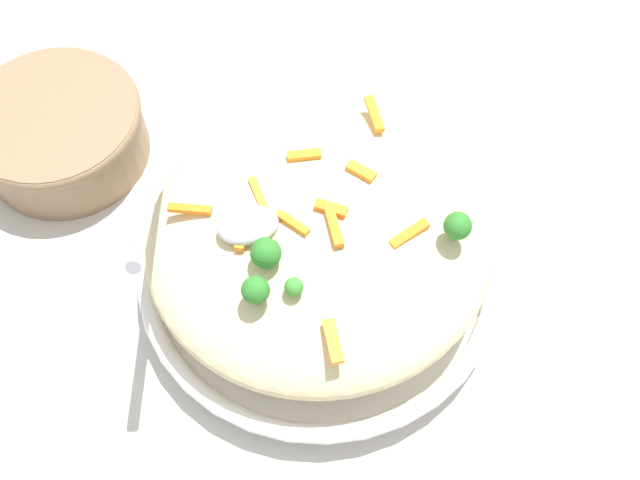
% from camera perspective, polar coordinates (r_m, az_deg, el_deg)
% --- Properties ---
extents(ground_plane, '(2.40, 2.40, 0.00)m').
position_cam_1_polar(ground_plane, '(0.78, -0.00, -2.75)').
color(ground_plane, beige).
extents(serving_bowl, '(0.37, 0.37, 0.04)m').
position_cam_1_polar(serving_bowl, '(0.76, -0.00, -1.99)').
color(serving_bowl, white).
rests_on(serving_bowl, ground_plane).
extents(pasta_mound, '(0.33, 0.32, 0.09)m').
position_cam_1_polar(pasta_mound, '(0.71, -0.00, 0.26)').
color(pasta_mound, beige).
rests_on(pasta_mound, serving_bowl).
extents(carrot_piece_0, '(0.02, 0.03, 0.01)m').
position_cam_1_polar(carrot_piece_0, '(0.66, -6.01, 0.19)').
color(carrot_piece_0, orange).
rests_on(carrot_piece_0, pasta_mound).
extents(carrot_piece_1, '(0.01, 0.04, 0.01)m').
position_cam_1_polar(carrot_piece_1, '(0.74, 4.22, 9.70)').
color(carrot_piece_1, orange).
rests_on(carrot_piece_1, pasta_mound).
extents(carrot_piece_2, '(0.03, 0.02, 0.01)m').
position_cam_1_polar(carrot_piece_2, '(0.67, 0.78, 2.66)').
color(carrot_piece_2, orange).
rests_on(carrot_piece_2, pasta_mound).
extents(carrot_piece_3, '(0.01, 0.04, 0.01)m').
position_cam_1_polar(carrot_piece_3, '(0.66, 1.06, 1.09)').
color(carrot_piece_3, orange).
rests_on(carrot_piece_3, pasta_mound).
extents(carrot_piece_4, '(0.03, 0.01, 0.01)m').
position_cam_1_polar(carrot_piece_4, '(0.70, -0.90, 6.64)').
color(carrot_piece_4, orange).
rests_on(carrot_piece_4, pasta_mound).
extents(carrot_piece_5, '(0.01, 0.04, 0.01)m').
position_cam_1_polar(carrot_piece_5, '(0.68, -4.80, 3.59)').
color(carrot_piece_5, orange).
rests_on(carrot_piece_5, pasta_mound).
extents(carrot_piece_6, '(0.04, 0.02, 0.01)m').
position_cam_1_polar(carrot_piece_6, '(0.69, -10.05, 2.37)').
color(carrot_piece_6, orange).
rests_on(carrot_piece_6, pasta_mound).
extents(carrot_piece_7, '(0.04, 0.02, 0.01)m').
position_cam_1_polar(carrot_piece_7, '(0.67, 6.92, 0.48)').
color(carrot_piece_7, orange).
rests_on(carrot_piece_7, pasta_mound).
extents(carrot_piece_8, '(0.01, 0.04, 0.01)m').
position_cam_1_polar(carrot_piece_8, '(0.62, 1.01, -7.83)').
color(carrot_piece_8, orange).
rests_on(carrot_piece_8, pasta_mound).
extents(carrot_piece_9, '(0.03, 0.03, 0.01)m').
position_cam_1_polar(carrot_piece_9, '(0.69, 3.19, 5.28)').
color(carrot_piece_9, orange).
rests_on(carrot_piece_9, pasta_mound).
extents(carrot_piece_10, '(0.03, 0.03, 0.01)m').
position_cam_1_polar(carrot_piece_10, '(0.66, -2.13, 1.32)').
color(carrot_piece_10, orange).
rests_on(carrot_piece_10, pasta_mound).
extents(broccoli_floret_0, '(0.02, 0.02, 0.02)m').
position_cam_1_polar(broccoli_floret_0, '(0.63, -2.03, -3.66)').
color(broccoli_floret_0, '#377928').
rests_on(broccoli_floret_0, pasta_mound).
extents(broccoli_floret_1, '(0.02, 0.02, 0.03)m').
position_cam_1_polar(broccoli_floret_1, '(0.62, -5.00, -3.90)').
color(broccoli_floret_1, '#296820').
rests_on(broccoli_floret_1, pasta_mound).
extents(broccoli_floret_2, '(0.03, 0.03, 0.03)m').
position_cam_1_polar(broccoli_floret_2, '(0.66, 10.59, 1.06)').
color(broccoli_floret_2, '#296820').
rests_on(broccoli_floret_2, pasta_mound).
extents(broccoli_floret_3, '(0.03, 0.03, 0.03)m').
position_cam_1_polar(broccoli_floret_3, '(0.64, -4.21, -1.04)').
color(broccoli_floret_3, '#296820').
rests_on(broccoli_floret_3, pasta_mound).
extents(serving_spoon, '(0.12, 0.17, 0.10)m').
position_cam_1_polar(serving_spoon, '(0.65, -8.52, 1.67)').
color(serving_spoon, '#B7B7BC').
rests_on(serving_spoon, pasta_mound).
extents(companion_bowl, '(0.19, 0.19, 0.08)m').
position_cam_1_polar(companion_bowl, '(0.88, -19.54, 8.02)').
color(companion_bowl, '#8C6B4C').
rests_on(companion_bowl, ground_plane).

